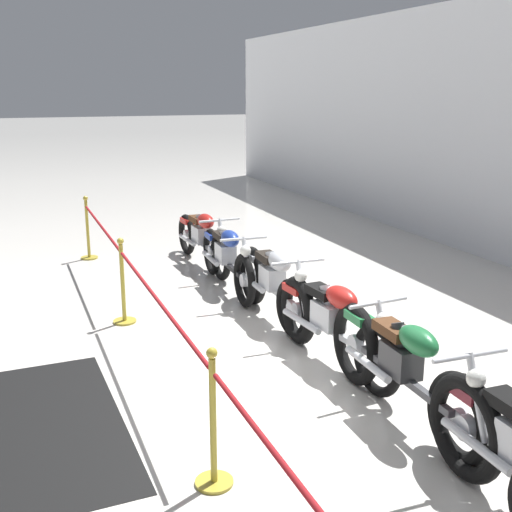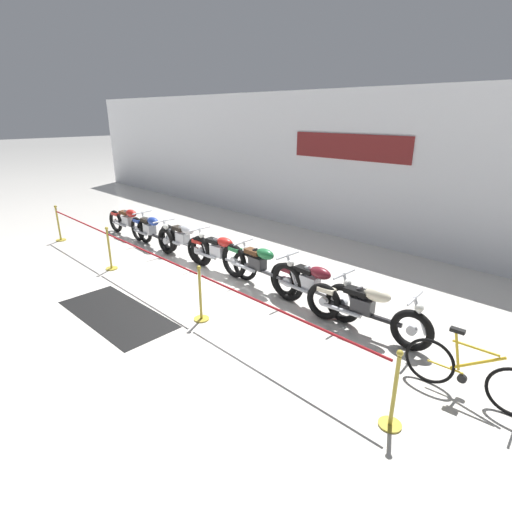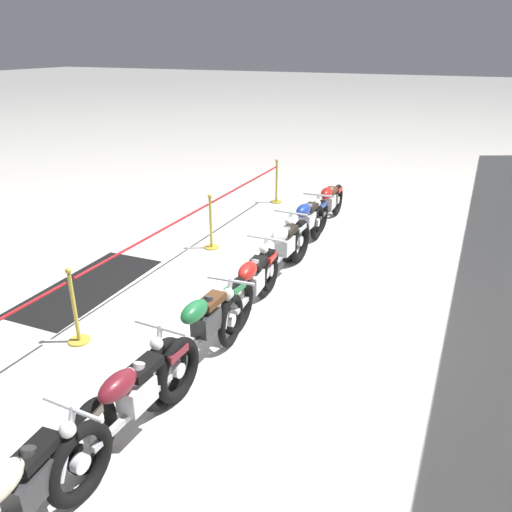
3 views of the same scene
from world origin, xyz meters
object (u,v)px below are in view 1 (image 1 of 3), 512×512
at_px(stanchion_mid_left, 123,294).
at_px(stanchion_far_left, 131,277).
at_px(motorcycle_green_4, 404,370).
at_px(floor_banner, 54,424).
at_px(motorcycle_silver_2, 274,284).
at_px(motorcycle_red_0, 202,238).
at_px(motorcycle_red_3, 331,321).
at_px(motorcycle_blue_1, 227,257).
at_px(stanchion_mid_right, 213,439).

bearing_deg(stanchion_mid_left, stanchion_far_left, 0.00).
distance_m(motorcycle_green_4, floor_banner, 2.98).
xyz_separation_m(motorcycle_silver_2, motorcycle_green_4, (2.67, 0.04, 0.02)).
bearing_deg(stanchion_far_left, motorcycle_green_4, 32.67).
xyz_separation_m(motorcycle_red_0, motorcycle_red_3, (4.07, 0.13, 0.01)).
height_order(motorcycle_silver_2, stanchion_mid_left, stanchion_mid_left).
xyz_separation_m(motorcycle_blue_1, motorcycle_green_4, (4.09, 0.15, 0.02)).
height_order(motorcycle_green_4, stanchion_far_left, stanchion_far_left).
bearing_deg(motorcycle_blue_1, motorcycle_red_3, 3.44).
xyz_separation_m(motorcycle_green_4, stanchion_mid_right, (0.24, -1.74, -0.13)).
distance_m(motorcycle_red_0, stanchion_mid_left, 2.65).
bearing_deg(floor_banner, stanchion_far_left, 147.09).
xyz_separation_m(motorcycle_blue_1, motorcycle_silver_2, (1.43, 0.11, -0.00)).
height_order(stanchion_mid_left, floor_banner, stanchion_mid_left).
height_order(motorcycle_red_3, floor_banner, motorcycle_red_3).
distance_m(motorcycle_silver_2, stanchion_far_left, 1.72).
bearing_deg(motorcycle_red_0, stanchion_far_left, -31.40).
xyz_separation_m(motorcycle_silver_2, stanchion_mid_left, (-0.63, -1.70, -0.11)).
height_order(motorcycle_blue_1, motorcycle_silver_2, motorcycle_silver_2).
distance_m(motorcycle_green_4, stanchion_far_left, 3.24).
bearing_deg(stanchion_mid_left, motorcycle_green_4, 27.85).
bearing_deg(stanchion_mid_right, motorcycle_blue_1, 159.85).
xyz_separation_m(stanchion_far_left, stanchion_mid_left, (-0.58, -0.00, -0.38)).
xyz_separation_m(motorcycle_red_3, stanchion_mid_right, (1.55, -1.76, -0.11)).
bearing_deg(motorcycle_blue_1, stanchion_mid_right, -20.15).
height_order(motorcycle_blue_1, stanchion_mid_left, stanchion_mid_left).
height_order(motorcycle_silver_2, stanchion_mid_right, stanchion_mid_right).
xyz_separation_m(motorcycle_green_4, stanchion_far_left, (-2.72, -1.74, 0.25)).
bearing_deg(motorcycle_green_4, motorcycle_red_3, 179.29).
distance_m(motorcycle_red_0, stanchion_far_left, 3.13).
height_order(motorcycle_red_0, motorcycle_silver_2, motorcycle_silver_2).
height_order(stanchion_mid_left, stanchion_mid_right, same).
height_order(motorcycle_silver_2, floor_banner, motorcycle_silver_2).
distance_m(motorcycle_red_0, floor_banner, 5.09).
xyz_separation_m(motorcycle_blue_1, stanchion_mid_right, (4.33, -1.59, -0.11)).
xyz_separation_m(motorcycle_red_0, stanchion_far_left, (2.67, -1.63, 0.28)).
relative_size(motorcycle_red_3, stanchion_mid_left, 2.15).
bearing_deg(motorcycle_silver_2, motorcycle_green_4, 0.90).
bearing_deg(floor_banner, motorcycle_silver_2, 119.13).
bearing_deg(motorcycle_green_4, motorcycle_silver_2, -179.10).
bearing_deg(motorcycle_red_0, stanchion_mid_left, -37.97).
relative_size(stanchion_mid_left, floor_banner, 0.41).
bearing_deg(motorcycle_red_3, floor_banner, -84.61).
bearing_deg(motorcycle_blue_1, motorcycle_green_4, 2.11).
bearing_deg(floor_banner, motorcycle_green_4, 67.37).
relative_size(motorcycle_red_0, motorcycle_green_4, 0.95).
distance_m(stanchion_mid_left, floor_banner, 2.49).
bearing_deg(floor_banner, motorcycle_red_0, 146.97).
xyz_separation_m(motorcycle_red_3, motorcycle_green_4, (1.31, -0.02, 0.02)).
bearing_deg(stanchion_mid_right, motorcycle_red_3, 131.46).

